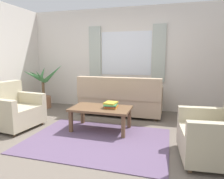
{
  "coord_description": "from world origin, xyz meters",
  "views": [
    {
      "loc": [
        1.12,
        -3.01,
        1.38
      ],
      "look_at": [
        0.06,
        0.7,
        0.75
      ],
      "focal_mm": 32.67,
      "sensor_mm": 36.0,
      "label": 1
    }
  ],
  "objects": [
    {
      "name": "potted_plant",
      "position": [
        -2.13,
        1.66,
        0.49
      ],
      "size": [
        0.98,
        1.08,
        1.2
      ],
      "color": "#9E6B4C",
      "rests_on": "ground_plane"
    },
    {
      "name": "armchair_right",
      "position": [
        1.76,
        -0.19,
        0.35
      ],
      "size": [
        0.89,
        0.91,
        0.88
      ],
      "rotation": [
        0.0,
        0.0,
        -1.48
      ],
      "color": "#BCB293",
      "rests_on": "ground_plane"
    },
    {
      "name": "book_stack_on_table",
      "position": [
        0.09,
        0.53,
        0.49
      ],
      "size": [
        0.26,
        0.33,
        0.1
      ],
      "color": "orange",
      "rests_on": "coffee_table"
    },
    {
      "name": "couch",
      "position": [
        0.02,
        1.57,
        0.37
      ],
      "size": [
        1.9,
        0.82,
        0.92
      ],
      "rotation": [
        0.0,
        0.0,
        3.14
      ],
      "color": "tan",
      "rests_on": "ground_plane"
    },
    {
      "name": "armchair_left",
      "position": [
        -1.8,
        0.16,
        0.35
      ],
      "size": [
        0.91,
        0.93,
        0.88
      ],
      "rotation": [
        0.0,
        0.0,
        1.45
      ],
      "color": "#BCB293",
      "rests_on": "ground_plane"
    },
    {
      "name": "wall_back",
      "position": [
        0.0,
        2.26,
        1.3
      ],
      "size": [
        5.32,
        0.12,
        2.6
      ],
      "primitive_type": "cube",
      "color": "silver",
      "rests_on": "ground_plane"
    },
    {
      "name": "window_with_curtains",
      "position": [
        0.0,
        2.18,
        1.45
      ],
      "size": [
        1.98,
        0.07,
        1.4
      ],
      "color": "white"
    },
    {
      "name": "area_rug",
      "position": [
        0.0,
        0.0,
        0.01
      ],
      "size": [
        2.31,
        1.67,
        0.01
      ],
      "primitive_type": "cube",
      "color": "#604C6B",
      "rests_on": "ground_plane"
    },
    {
      "name": "ground_plane",
      "position": [
        0.0,
        0.0,
        0.0
      ],
      "size": [
        6.24,
        6.24,
        0.0
      ],
      "primitive_type": "plane",
      "color": "#6B6056"
    },
    {
      "name": "coffee_table",
      "position": [
        -0.09,
        0.47,
        0.38
      ],
      "size": [
        1.1,
        0.64,
        0.44
      ],
      "color": "brown",
      "rests_on": "ground_plane"
    }
  ]
}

